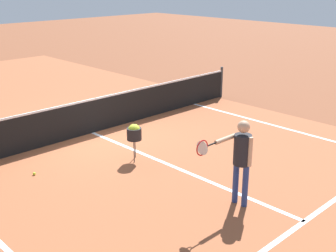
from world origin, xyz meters
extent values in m
plane|color=brown|center=(0.00, 0.00, 0.00)|extent=(60.00, 60.00, 0.00)
cube|color=#9E5433|center=(0.00, 0.00, 0.00)|extent=(10.62, 24.40, 0.00)
cube|color=white|center=(0.00, -6.40, 0.00)|extent=(8.22, 0.10, 0.01)
cube|color=white|center=(0.00, -3.20, 0.00)|extent=(0.10, 6.40, 0.01)
cylinder|color=#33383D|center=(5.50, 0.00, 0.54)|extent=(0.09, 0.09, 1.07)
cube|color=black|center=(0.00, 0.00, 0.46)|extent=(11.00, 0.02, 0.91)
cube|color=white|center=(0.00, 0.00, 0.94)|extent=(11.00, 0.03, 0.05)
cylinder|color=navy|center=(-0.31, -5.32, 0.41)|extent=(0.11, 0.11, 0.81)
cylinder|color=navy|center=(-0.30, -5.10, 0.41)|extent=(0.11, 0.11, 0.81)
cylinder|color=black|center=(-0.30, -5.21, 1.10)|extent=(0.32, 0.32, 0.57)
sphere|color=tan|center=(-0.30, -5.21, 1.53)|extent=(0.22, 0.22, 0.22)
cylinder|color=tan|center=(-0.31, -5.38, 1.10)|extent=(0.08, 0.08, 0.55)
cylinder|color=tan|center=(-0.58, -5.04, 1.33)|extent=(0.55, 0.08, 0.08)
cylinder|color=black|center=(-0.97, -5.04, 1.33)|extent=(0.22, 0.03, 0.03)
torus|color=red|center=(-1.21, -5.04, 1.33)|extent=(0.28, 0.02, 0.28)
cylinder|color=silver|center=(-1.21, -5.04, 1.33)|extent=(0.01, 0.25, 0.25)
cylinder|color=black|center=(-0.37, -2.24, 0.64)|extent=(0.34, 0.34, 0.28)
cylinder|color=black|center=(-0.47, -2.34, 0.25)|extent=(0.02, 0.02, 0.50)
cylinder|color=black|center=(-0.27, -2.14, 0.25)|extent=(0.02, 0.02, 0.50)
sphere|color=#CCE033|center=(-0.37, -2.24, 0.73)|extent=(0.29, 0.29, 0.29)
sphere|color=#CCE033|center=(-2.46, -1.37, 0.03)|extent=(0.07, 0.07, 0.07)
camera|label=1|loc=(-6.38, -9.55, 4.05)|focal=46.90mm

